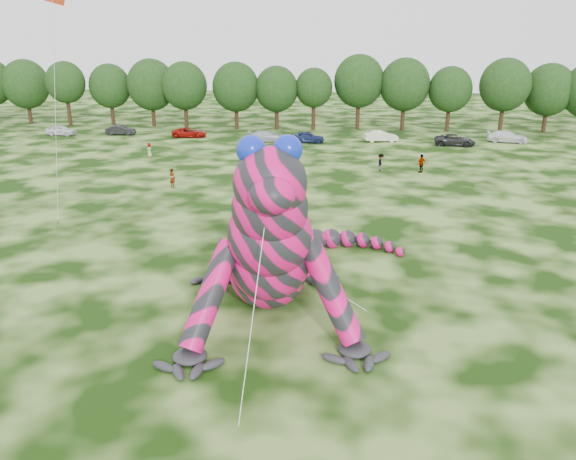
% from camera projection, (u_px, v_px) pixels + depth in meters
% --- Properties ---
extents(ground, '(240.00, 240.00, 0.00)m').
position_uv_depth(ground, '(210.00, 307.00, 27.42)').
color(ground, '#16330A').
rests_on(ground, ground).
extents(inflatable_gecko, '(18.25, 20.49, 8.97)m').
position_uv_depth(inflatable_gecko, '(266.00, 213.00, 26.97)').
color(inflatable_gecko, '#D70C64').
rests_on(inflatable_gecko, ground).
extents(flying_kite, '(4.06, 3.47, 15.73)m').
position_uv_depth(flying_kite, '(53.00, 14.00, 32.55)').
color(flying_kite, red).
rests_on(flying_kite, ground).
extents(tree_2, '(7.04, 6.34, 9.64)m').
position_uv_depth(tree_2, '(27.00, 92.00, 85.69)').
color(tree_2, black).
rests_on(tree_2, ground).
extents(tree_3, '(5.81, 5.23, 9.44)m').
position_uv_depth(tree_3, '(67.00, 94.00, 83.36)').
color(tree_3, black).
rests_on(tree_3, ground).
extents(tree_4, '(6.22, 5.60, 9.06)m').
position_uv_depth(tree_4, '(111.00, 95.00, 84.33)').
color(tree_4, black).
rests_on(tree_4, ground).
extents(tree_5, '(7.16, 6.44, 9.80)m').
position_uv_depth(tree_5, '(152.00, 93.00, 83.26)').
color(tree_5, black).
rests_on(tree_5, ground).
extents(tree_6, '(6.52, 5.86, 9.49)m').
position_uv_depth(tree_6, '(185.00, 95.00, 81.07)').
color(tree_6, black).
rests_on(tree_6, ground).
extents(tree_7, '(6.68, 6.01, 9.48)m').
position_uv_depth(tree_7, '(236.00, 96.00, 80.39)').
color(tree_7, black).
rests_on(tree_7, ground).
extents(tree_8, '(6.14, 5.53, 8.94)m').
position_uv_depth(tree_8, '(277.00, 98.00, 80.03)').
color(tree_8, black).
rests_on(tree_8, ground).
extents(tree_9, '(5.27, 4.74, 8.68)m').
position_uv_depth(tree_9, '(314.00, 99.00, 79.85)').
color(tree_9, black).
rests_on(tree_9, ground).
extents(tree_10, '(7.09, 6.38, 10.50)m').
position_uv_depth(tree_10, '(359.00, 92.00, 80.05)').
color(tree_10, black).
rests_on(tree_10, ground).
extents(tree_11, '(7.01, 6.31, 10.07)m').
position_uv_depth(tree_11, '(404.00, 94.00, 79.08)').
color(tree_11, black).
rests_on(tree_11, ground).
extents(tree_12, '(5.99, 5.39, 8.97)m').
position_uv_depth(tree_12, '(449.00, 99.00, 78.17)').
color(tree_12, black).
rests_on(tree_12, ground).
extents(tree_13, '(6.83, 6.15, 10.13)m').
position_uv_depth(tree_13, '(504.00, 96.00, 76.66)').
color(tree_13, black).
rests_on(tree_13, ground).
extents(tree_14, '(6.82, 6.14, 9.40)m').
position_uv_depth(tree_14, '(548.00, 98.00, 77.60)').
color(tree_14, black).
rests_on(tree_14, ground).
extents(car_0, '(4.06, 1.79, 1.36)m').
position_uv_depth(car_0, '(61.00, 130.00, 76.17)').
color(car_0, silver).
rests_on(car_0, ground).
extents(car_1, '(4.07, 1.81, 1.30)m').
position_uv_depth(car_1, '(121.00, 130.00, 76.56)').
color(car_1, black).
rests_on(car_1, ground).
extents(car_2, '(4.63, 2.28, 1.27)m').
position_uv_depth(car_2, '(189.00, 132.00, 74.77)').
color(car_2, '#940E08').
rests_on(car_2, ground).
extents(car_3, '(5.21, 2.76, 1.44)m').
position_uv_depth(car_3, '(267.00, 136.00, 71.35)').
color(car_3, '#AAAEB3').
rests_on(car_3, ground).
extents(car_4, '(4.35, 1.94, 1.45)m').
position_uv_depth(car_4, '(307.00, 137.00, 70.75)').
color(car_4, navy).
rests_on(car_4, ground).
extents(car_5, '(4.46, 2.20, 1.41)m').
position_uv_depth(car_5, '(381.00, 136.00, 71.51)').
color(car_5, silver).
rests_on(car_5, ground).
extents(car_6, '(5.16, 2.84, 1.37)m').
position_uv_depth(car_6, '(455.00, 140.00, 68.82)').
color(car_6, '#242426').
rests_on(car_6, ground).
extents(car_7, '(5.24, 2.78, 1.45)m').
position_uv_depth(car_7, '(507.00, 137.00, 71.02)').
color(car_7, white).
rests_on(car_7, ground).
extents(spectator_2, '(0.77, 1.19, 1.73)m').
position_uv_depth(spectator_2, '(381.00, 163.00, 55.36)').
color(spectator_2, gray).
rests_on(spectator_2, ground).
extents(spectator_3, '(1.11, 1.02, 1.82)m').
position_uv_depth(spectator_3, '(421.00, 163.00, 54.75)').
color(spectator_3, gray).
rests_on(spectator_3, ground).
extents(spectator_4, '(0.83, 0.92, 1.58)m').
position_uv_depth(spectator_4, '(149.00, 150.00, 62.06)').
color(spectator_4, gray).
rests_on(spectator_4, ground).
extents(spectator_0, '(0.75, 0.68, 1.72)m').
position_uv_depth(spectator_0, '(172.00, 178.00, 49.16)').
color(spectator_0, gray).
rests_on(spectator_0, ground).
extents(spectator_1, '(0.95, 1.00, 1.63)m').
position_uv_depth(spectator_1, '(237.00, 182.00, 48.02)').
color(spectator_1, gray).
rests_on(spectator_1, ground).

